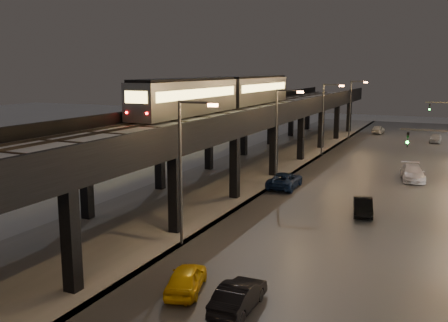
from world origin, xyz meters
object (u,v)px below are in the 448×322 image
at_px(subway_train, 226,93).
at_px(car_mid_silver, 285,181).
at_px(car_onc_white, 412,173).
at_px(car_far_white, 378,130).
at_px(car_onc_silver, 363,208).
at_px(car_onc_red, 436,138).
at_px(car_near_white, 239,297).
at_px(car_taxi, 186,280).

bearing_deg(subway_train, car_mid_silver, -37.10).
bearing_deg(car_onc_white, car_far_white, 92.78).
distance_m(car_onc_silver, car_onc_red, 42.90).
bearing_deg(car_near_white, car_taxi, -14.15).
height_order(car_mid_silver, car_onc_white, car_onc_white).
relative_size(car_taxi, car_mid_silver, 0.75).
distance_m(subway_train, car_onc_red, 37.19).
bearing_deg(car_near_white, car_far_white, -88.86).
relative_size(car_taxi, car_onc_silver, 1.00).
xyz_separation_m(subway_train, car_onc_white, (19.44, 1.45, -7.55)).
relative_size(car_onc_silver, car_onc_red, 0.98).
bearing_deg(car_far_white, car_onc_red, 147.31).
height_order(car_near_white, car_onc_silver, car_near_white).
xyz_separation_m(car_mid_silver, car_onc_silver, (7.99, -5.89, -0.08)).
distance_m(car_mid_silver, car_far_white, 44.11).
xyz_separation_m(car_near_white, car_onc_silver, (2.61, 17.62, -0.03)).
height_order(car_far_white, car_onc_silver, car_far_white).
xyz_separation_m(car_taxi, car_near_white, (3.10, -0.70, 0.01)).
relative_size(car_near_white, car_mid_silver, 0.79).
bearing_deg(car_onc_white, car_near_white, -108.99).
relative_size(car_taxi, car_onc_red, 0.98).
bearing_deg(car_taxi, car_mid_silver, -100.49).
xyz_separation_m(subway_train, car_near_white, (14.40, -30.34, -7.62)).
relative_size(car_onc_white, car_onc_red, 1.30).
xyz_separation_m(subway_train, car_onc_red, (20.56, 30.03, -7.62)).
relative_size(car_mid_silver, car_onc_white, 1.01).
relative_size(subway_train, car_mid_silver, 6.60).
relative_size(car_near_white, car_onc_white, 0.80).
xyz_separation_m(car_taxi, car_onc_silver, (5.71, 16.92, -0.02)).
height_order(car_near_white, car_onc_red, car_onc_red).
relative_size(subway_train, car_onc_white, 6.69).
bearing_deg(car_taxi, car_near_white, 151.10).
bearing_deg(car_onc_silver, car_onc_white, 69.03).
xyz_separation_m(subway_train, car_far_white, (11.34, 37.22, -7.60)).
bearing_deg(car_onc_silver, car_taxi, -119.88).
bearing_deg(car_onc_white, car_mid_silver, -151.53).
relative_size(car_far_white, car_onc_silver, 1.05).
height_order(car_mid_silver, car_far_white, car_mid_silver).
relative_size(subway_train, car_near_white, 8.40).
xyz_separation_m(car_near_white, car_onc_red, (6.16, 60.37, 0.00)).
relative_size(car_far_white, car_onc_white, 0.80).
bearing_deg(car_taxi, car_onc_red, -115.02).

